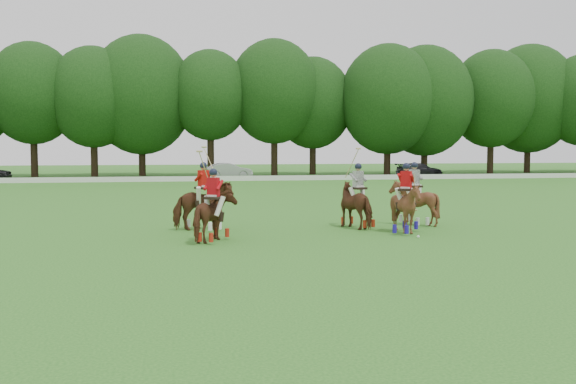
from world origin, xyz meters
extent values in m
plane|color=#21601B|center=(0.00, 0.00, 0.00)|extent=(180.00, 180.00, 0.00)
cylinder|color=black|center=(-17.43, 48.92, 2.49)|extent=(0.70, 0.70, 4.98)
ellipsoid|color=black|center=(-17.43, 48.92, 8.28)|extent=(8.80, 8.80, 10.12)
cylinder|color=black|center=(-11.63, 48.49, 2.32)|extent=(0.70, 0.70, 4.64)
ellipsoid|color=black|center=(-11.63, 48.49, 7.95)|extent=(8.80, 8.80, 10.13)
cylinder|color=black|center=(-6.99, 49.52, 2.16)|extent=(0.70, 0.70, 4.31)
ellipsoid|color=black|center=(-6.99, 49.52, 8.31)|extent=(10.67, 10.67, 12.27)
cylinder|color=black|center=(-0.04, 48.00, 2.62)|extent=(0.70, 0.70, 5.24)
ellipsoid|color=black|center=(-0.04, 48.00, 8.26)|extent=(8.06, 8.06, 9.26)
cylinder|color=black|center=(6.63, 48.24, 2.59)|extent=(0.70, 0.70, 5.19)
ellipsoid|color=black|center=(6.63, 48.24, 8.75)|extent=(9.50, 9.50, 10.92)
cylinder|color=black|center=(11.06, 49.62, 2.24)|extent=(0.70, 0.70, 4.48)
ellipsoid|color=black|center=(11.06, 49.62, 7.71)|extent=(8.60, 8.60, 9.89)
cylinder|color=black|center=(18.54, 46.82, 2.11)|extent=(0.70, 0.70, 4.21)
ellipsoid|color=black|center=(18.54, 46.82, 8.00)|extent=(10.11, 10.11, 11.63)
cylinder|color=black|center=(23.25, 48.17, 2.03)|extent=(0.70, 0.70, 4.07)
ellipsoid|color=black|center=(23.25, 48.17, 7.99)|extent=(10.46, 10.46, 12.03)
cylinder|color=black|center=(31.16, 48.38, 2.40)|extent=(0.70, 0.70, 4.79)
ellipsoid|color=black|center=(31.16, 48.38, 8.35)|extent=(9.47, 9.47, 10.89)
cylinder|color=black|center=(36.59, 49.92, 2.22)|extent=(0.70, 0.70, 4.44)
ellipsoid|color=black|center=(36.59, 49.92, 8.51)|extent=(10.84, 10.84, 12.47)
cube|color=white|center=(0.00, 38.00, 0.22)|extent=(120.00, 0.10, 0.44)
imported|color=#9F9FA4|center=(1.29, 42.50, 0.74)|extent=(4.64, 2.19, 1.47)
imported|color=black|center=(20.46, 42.50, 0.69)|extent=(4.80, 2.10, 1.37)
imported|color=#542716|center=(-2.68, 2.04, 0.81)|extent=(1.70, 2.10, 1.62)
cube|color=black|center=(-2.68, 2.04, 1.40)|extent=(0.66, 0.70, 0.08)
cylinder|color=tan|center=(-2.94, 2.19, 2.32)|extent=(0.40, 0.69, 1.08)
imported|color=#542716|center=(-2.85, 4.89, 0.88)|extent=(2.30, 2.23, 1.77)
cube|color=black|center=(-2.85, 4.89, 1.54)|extent=(0.68, 0.71, 0.08)
cylinder|color=tan|center=(-2.61, 5.06, 2.46)|extent=(0.46, 0.66, 1.08)
imported|color=#542716|center=(4.04, 2.84, 0.88)|extent=(2.09, 2.13, 1.76)
cube|color=black|center=(4.04, 2.84, 1.53)|extent=(0.68, 0.71, 0.08)
cylinder|color=tan|center=(4.29, 2.67, 1.45)|extent=(0.15, 0.19, 1.29)
imported|color=#542716|center=(2.83, 4.59, 0.85)|extent=(1.65, 2.22, 1.71)
cube|color=black|center=(2.83, 4.59, 1.48)|extent=(0.63, 0.69, 0.08)
cylinder|color=tan|center=(2.55, 4.47, 2.40)|extent=(0.34, 0.72, 1.08)
imported|color=#542716|center=(5.17, 4.95, 0.87)|extent=(1.63, 1.78, 1.73)
cube|color=black|center=(5.17, 4.95, 1.50)|extent=(0.52, 0.62, 0.08)
cylinder|color=tan|center=(4.87, 4.90, 1.42)|extent=(0.06, 0.21, 1.29)
sphere|color=white|center=(4.04, 1.67, 0.04)|extent=(0.09, 0.09, 0.09)
camera|label=1|loc=(-3.96, -18.29, 3.03)|focal=40.00mm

